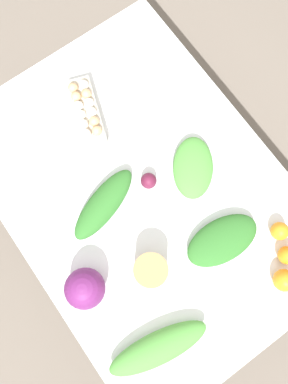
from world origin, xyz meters
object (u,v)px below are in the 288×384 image
object	(u,v)px
paper_bag	(151,270)
egg_carton	(86,112)
orange_5	(284,280)
cabbage_purple	(85,288)
orange_3	(280,231)
orange_2	(287,255)
greens_bunch_dandelion	(222,240)
greens_bunch_beet_tops	(158,348)
greens_bunch_kale	(193,167)
greens_bunch_chard	(104,204)
beet_root	(149,181)

from	to	relation	value
paper_bag	egg_carton	bearing A→B (deg)	-13.09
paper_bag	orange_5	bearing A→B (deg)	-129.82
cabbage_purple	orange_5	xyz separation A→B (m)	(-0.41, -0.62, -0.03)
cabbage_purple	orange_3	xyz separation A→B (m)	(-0.26, -0.72, -0.04)
orange_3	orange_5	world-z (taller)	orange_5
orange_2	orange_5	size ratio (longest dim) A/B	0.84
orange_3	greens_bunch_dandelion	bearing A→B (deg)	63.35
paper_bag	greens_bunch_beet_tops	xyz separation A→B (m)	(-0.24, 0.14, -0.02)
greens_bunch_kale	cabbage_purple	bearing A→B (deg)	103.15
cabbage_purple	greens_bunch_dandelion	xyz separation A→B (m)	(-0.15, -0.52, -0.04)
greens_bunch_chard	greens_bunch_kale	bearing A→B (deg)	-102.60
beet_root	orange_2	distance (m)	0.60
egg_carton	greens_bunch_kale	distance (m)	0.49
greens_bunch_kale	orange_5	bearing A→B (deg)	-178.95
egg_carton	beet_root	size ratio (longest dim) A/B	4.80
egg_carton	orange_2	bearing A→B (deg)	-143.17
paper_bag	greens_bunch_chard	xyz separation A→B (m)	(0.31, 0.00, -0.02)
greens_bunch_kale	orange_2	xyz separation A→B (m)	(-0.48, -0.08, 0.00)
greens_bunch_chard	beet_root	size ratio (longest dim) A/B	5.21
cabbage_purple	orange_5	bearing A→B (deg)	-123.38
greens_bunch_kale	orange_3	bearing A→B (deg)	-163.54
greens_bunch_dandelion	orange_5	bearing A→B (deg)	-159.41
greens_bunch_kale	beet_root	xyz separation A→B (m)	(0.06, 0.18, 0.00)
beet_root	orange_3	xyz separation A→B (m)	(-0.46, -0.29, 0.00)
orange_5	greens_bunch_kale	bearing A→B (deg)	1.05
paper_bag	orange_2	size ratio (longest dim) A/B	1.82
greens_bunch_beet_tops	cabbage_purple	bearing A→B (deg)	16.17
egg_carton	orange_3	bearing A→B (deg)	-139.28
greens_bunch_dandelion	greens_bunch_chard	bearing A→B (deg)	37.45
cabbage_purple	orange_2	bearing A→B (deg)	-116.50
greens_bunch_chard	orange_2	bearing A→B (deg)	-141.24
beet_root	greens_bunch_kale	bearing A→B (deg)	-108.39
cabbage_purple	egg_carton	world-z (taller)	cabbage_purple
egg_carton	orange_5	size ratio (longest dim) A/B	3.69
orange_3	greens_bunch_chard	bearing A→B (deg)	45.68
egg_carton	greens_bunch_chard	xyz separation A→B (m)	(-0.36, 0.16, -0.01)
greens_bunch_chard	greens_bunch_dandelion	world-z (taller)	greens_bunch_chard
orange_2	orange_5	xyz separation A→B (m)	(-0.06, 0.07, 0.01)
greens_bunch_dandelion	greens_bunch_beet_tops	bearing A→B (deg)	111.79
cabbage_purple	paper_bag	xyz separation A→B (m)	(-0.09, -0.23, -0.02)
orange_2	paper_bag	bearing A→B (deg)	60.56
cabbage_purple	orange_2	xyz separation A→B (m)	(-0.34, -0.69, -0.04)
orange_2	beet_root	bearing A→B (deg)	25.38
egg_carton	greens_bunch_kale	world-z (taller)	egg_carton
cabbage_purple	greens_bunch_chard	bearing A→B (deg)	-45.66
greens_bunch_beet_tops	orange_3	bearing A→B (deg)	-83.69
egg_carton	greens_bunch_beet_tops	world-z (taller)	egg_carton
greens_bunch_dandelion	orange_3	size ratio (longest dim) A/B	4.19
greens_bunch_kale	greens_bunch_beet_tops	distance (m)	0.69
paper_bag	greens_bunch_chard	world-z (taller)	paper_bag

